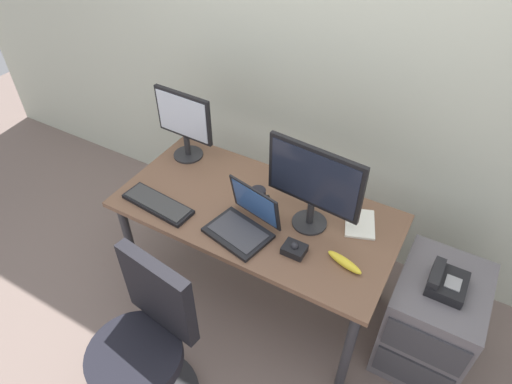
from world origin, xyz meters
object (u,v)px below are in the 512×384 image
object	(u,v)px
monitor_side	(184,121)
coffee_mug	(259,199)
file_cabinet	(430,320)
trackball_mouse	(294,249)
laptop	(244,222)
keyboard	(158,204)
office_chair	(146,351)
paper_notepad	(360,223)
banana	(345,262)
desk_phone	(446,282)
monitor_main	(314,183)

from	to	relation	value
monitor_side	coffee_mug	size ratio (longest dim) A/B	3.64
file_cabinet	trackball_mouse	bearing A→B (deg)	-159.17
monitor_side	laptop	distance (m)	0.75
trackball_mouse	keyboard	bearing A→B (deg)	-175.08
office_chair	trackball_mouse	world-z (taller)	office_chair
paper_notepad	banana	distance (m)	0.29
file_cabinet	trackball_mouse	distance (m)	0.86
file_cabinet	banana	xyz separation A→B (m)	(-0.45, -0.22, 0.43)
laptop	banana	xyz separation A→B (m)	(0.52, 0.03, -0.03)
desk_phone	monitor_main	xyz separation A→B (m)	(-0.70, -0.03, 0.35)
trackball_mouse	banana	xyz separation A→B (m)	(0.24, 0.04, -0.00)
keyboard	laptop	bearing A→B (deg)	8.95
office_chair	desk_phone	bearing A→B (deg)	38.59
desk_phone	paper_notepad	size ratio (longest dim) A/B	0.96
file_cabinet	laptop	size ratio (longest dim) A/B	1.69
monitor_main	monitor_side	distance (m)	0.91
laptop	coffee_mug	world-z (taller)	laptop
laptop	trackball_mouse	world-z (taller)	laptop
trackball_mouse	file_cabinet	bearing A→B (deg)	20.83
trackball_mouse	desk_phone	bearing A→B (deg)	19.85
monitor_main	keyboard	size ratio (longest dim) A/B	1.18
office_chair	trackball_mouse	xyz separation A→B (m)	(0.44, 0.65, 0.33)
file_cabinet	keyboard	size ratio (longest dim) A/B	1.44
monitor_side	banana	world-z (taller)	monitor_side
keyboard	banana	xyz separation A→B (m)	(1.02, 0.11, 0.01)
monitor_main	banana	bearing A→B (deg)	-33.20
office_chair	laptop	distance (m)	0.76
file_cabinet	banana	size ratio (longest dim) A/B	3.19
desk_phone	trackball_mouse	xyz separation A→B (m)	(-0.68, -0.25, 0.10)
banana	monitor_main	bearing A→B (deg)	146.80
monitor_side	paper_notepad	world-z (taller)	monitor_side
laptop	desk_phone	bearing A→B (deg)	13.68
keyboard	banana	size ratio (longest dim) A/B	2.21
trackball_mouse	coffee_mug	distance (m)	0.36
coffee_mug	paper_notepad	bearing A→B (deg)	15.61
monitor_side	banana	distance (m)	1.22
monitor_side	desk_phone	bearing A→B (deg)	-4.78
office_chair	monitor_main	size ratio (longest dim) A/B	1.84
office_chair	keyboard	size ratio (longest dim) A/B	2.18
keyboard	laptop	size ratio (longest dim) A/B	1.17
office_chair	monitor_side	bearing A→B (deg)	114.61
keyboard	coffee_mug	world-z (taller)	coffee_mug
file_cabinet	paper_notepad	distance (m)	0.64
file_cabinet	monitor_main	xyz separation A→B (m)	(-0.71, -0.05, 0.69)
monitor_main	trackball_mouse	xyz separation A→B (m)	(0.02, -0.21, -0.25)
monitor_side	paper_notepad	bearing A→B (deg)	-2.16
keyboard	paper_notepad	size ratio (longest dim) A/B	2.02
file_cabinet	monitor_side	world-z (taller)	monitor_side
file_cabinet	monitor_side	bearing A→B (deg)	175.83
desk_phone	laptop	size ratio (longest dim) A/B	0.56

